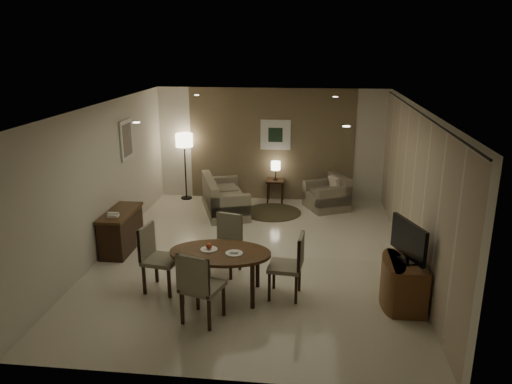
# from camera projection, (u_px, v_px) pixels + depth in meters

# --- Properties ---
(room_shell) EXTENTS (5.50, 7.00, 2.70)m
(room_shell) POSITION_uv_depth(u_px,v_px,m) (257.00, 178.00, 9.06)
(room_shell) COLOR beige
(room_shell) RESTS_ON ground
(taupe_accent) EXTENTS (3.96, 0.03, 2.70)m
(taupe_accent) POSITION_uv_depth(u_px,v_px,m) (271.00, 145.00, 11.99)
(taupe_accent) COLOR #756149
(taupe_accent) RESTS_ON wall_back
(curtain_wall) EXTENTS (0.08, 6.70, 2.58)m
(curtain_wall) POSITION_uv_depth(u_px,v_px,m) (413.00, 191.00, 8.40)
(curtain_wall) COLOR beige
(curtain_wall) RESTS_ON wall_right
(curtain_rod) EXTENTS (0.03, 6.80, 0.03)m
(curtain_rod) POSITION_uv_depth(u_px,v_px,m) (420.00, 112.00, 8.02)
(curtain_rod) COLOR black
(curtain_rod) RESTS_ON wall_right
(art_back_frame) EXTENTS (0.72, 0.03, 0.72)m
(art_back_frame) POSITION_uv_depth(u_px,v_px,m) (275.00, 135.00, 11.89)
(art_back_frame) COLOR silver
(art_back_frame) RESTS_ON wall_back
(art_back_canvas) EXTENTS (0.34, 0.01, 0.34)m
(art_back_canvas) POSITION_uv_depth(u_px,v_px,m) (275.00, 135.00, 11.87)
(art_back_canvas) COLOR black
(art_back_canvas) RESTS_ON wall_back
(art_left_frame) EXTENTS (0.03, 0.60, 0.80)m
(art_left_frame) POSITION_uv_depth(u_px,v_px,m) (127.00, 140.00, 9.97)
(art_left_frame) COLOR silver
(art_left_frame) RESTS_ON wall_left
(art_left_canvas) EXTENTS (0.01, 0.46, 0.64)m
(art_left_canvas) POSITION_uv_depth(u_px,v_px,m) (127.00, 140.00, 9.97)
(art_left_canvas) COLOR gray
(art_left_canvas) RESTS_ON wall_left
(downlight_nl) EXTENTS (0.10, 0.10, 0.01)m
(downlight_nl) POSITION_uv_depth(u_px,v_px,m) (136.00, 123.00, 6.73)
(downlight_nl) COLOR white
(downlight_nl) RESTS_ON ceiling
(downlight_nr) EXTENTS (0.10, 0.10, 0.01)m
(downlight_nr) POSITION_uv_depth(u_px,v_px,m) (346.00, 126.00, 6.43)
(downlight_nr) COLOR white
(downlight_nr) RESTS_ON ceiling
(downlight_fl) EXTENTS (0.10, 0.10, 0.01)m
(downlight_fl) POSITION_uv_depth(u_px,v_px,m) (197.00, 95.00, 10.15)
(downlight_fl) COLOR white
(downlight_fl) RESTS_ON ceiling
(downlight_fr) EXTENTS (0.10, 0.10, 0.01)m
(downlight_fr) POSITION_uv_depth(u_px,v_px,m) (335.00, 97.00, 9.85)
(downlight_fr) COLOR white
(downlight_fr) RESTS_ON ceiling
(console_desk) EXTENTS (0.48, 1.20, 0.75)m
(console_desk) POSITION_uv_depth(u_px,v_px,m) (121.00, 231.00, 9.23)
(console_desk) COLOR #4E3119
(console_desk) RESTS_ON floor
(telephone) EXTENTS (0.20, 0.14, 0.09)m
(telephone) POSITION_uv_depth(u_px,v_px,m) (113.00, 214.00, 8.82)
(telephone) COLOR white
(telephone) RESTS_ON console_desk
(tv_cabinet) EXTENTS (0.48, 0.90, 0.70)m
(tv_cabinet) POSITION_uv_depth(u_px,v_px,m) (406.00, 283.00, 7.28)
(tv_cabinet) COLOR brown
(tv_cabinet) RESTS_ON floor
(flat_tv) EXTENTS (0.36, 0.85, 0.60)m
(flat_tv) POSITION_uv_depth(u_px,v_px,m) (409.00, 241.00, 7.09)
(flat_tv) COLOR black
(flat_tv) RESTS_ON tv_cabinet
(dining_table) EXTENTS (1.53, 0.96, 0.72)m
(dining_table) POSITION_uv_depth(u_px,v_px,m) (221.00, 274.00, 7.56)
(dining_table) COLOR #4E3119
(dining_table) RESTS_ON floor
(chair_near) EXTENTS (0.64, 0.64, 1.05)m
(chair_near) POSITION_uv_depth(u_px,v_px,m) (203.00, 286.00, 6.83)
(chair_near) COLOR gray
(chair_near) RESTS_ON floor
(chair_far) EXTENTS (0.58, 0.58, 0.98)m
(chair_far) POSITION_uv_depth(u_px,v_px,m) (224.00, 245.00, 8.27)
(chair_far) COLOR gray
(chair_far) RESTS_ON floor
(chair_left) EXTENTS (0.58, 0.58, 1.04)m
(chair_left) POSITION_uv_depth(u_px,v_px,m) (162.00, 259.00, 7.68)
(chair_left) COLOR gray
(chair_left) RESTS_ON floor
(chair_right) EXTENTS (0.53, 0.53, 1.00)m
(chair_right) POSITION_uv_depth(u_px,v_px,m) (285.00, 266.00, 7.50)
(chair_right) COLOR gray
(chair_right) RESTS_ON floor
(plate_a) EXTENTS (0.26, 0.26, 0.02)m
(plate_a) POSITION_uv_depth(u_px,v_px,m) (209.00, 249.00, 7.52)
(plate_a) COLOR white
(plate_a) RESTS_ON dining_table
(plate_b) EXTENTS (0.26, 0.26, 0.02)m
(plate_b) POSITION_uv_depth(u_px,v_px,m) (234.00, 253.00, 7.38)
(plate_b) COLOR white
(plate_b) RESTS_ON dining_table
(fruit_apple) EXTENTS (0.09, 0.09, 0.09)m
(fruit_apple) POSITION_uv_depth(u_px,v_px,m) (209.00, 246.00, 7.51)
(fruit_apple) COLOR #9C2F11
(fruit_apple) RESTS_ON plate_a
(napkin) EXTENTS (0.12, 0.08, 0.03)m
(napkin) POSITION_uv_depth(u_px,v_px,m) (234.00, 252.00, 7.38)
(napkin) COLOR white
(napkin) RESTS_ON plate_b
(round_rug) EXTENTS (1.30, 1.30, 0.01)m
(round_rug) POSITION_uv_depth(u_px,v_px,m) (273.00, 212.00, 11.35)
(round_rug) COLOR #443B26
(round_rug) RESTS_ON floor
(sofa) EXTENTS (1.89, 1.36, 0.80)m
(sofa) POSITION_uv_depth(u_px,v_px,m) (225.00, 195.00, 11.28)
(sofa) COLOR gray
(sofa) RESTS_ON floor
(armchair) EXTENTS (1.12, 1.15, 0.78)m
(armchair) POSITION_uv_depth(u_px,v_px,m) (327.00, 193.00, 11.51)
(armchair) COLOR gray
(armchair) RESTS_ON floor
(side_table) EXTENTS (0.43, 0.43, 0.55)m
(side_table) POSITION_uv_depth(u_px,v_px,m) (275.00, 191.00, 12.05)
(side_table) COLOR black
(side_table) RESTS_ON floor
(table_lamp) EXTENTS (0.22, 0.22, 0.50)m
(table_lamp) POSITION_uv_depth(u_px,v_px,m) (276.00, 170.00, 11.92)
(table_lamp) COLOR #FFEAC1
(table_lamp) RESTS_ON side_table
(floor_lamp) EXTENTS (0.41, 0.41, 1.62)m
(floor_lamp) POSITION_uv_depth(u_px,v_px,m) (185.00, 167.00, 12.14)
(floor_lamp) COLOR #FFE5B7
(floor_lamp) RESTS_ON floor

